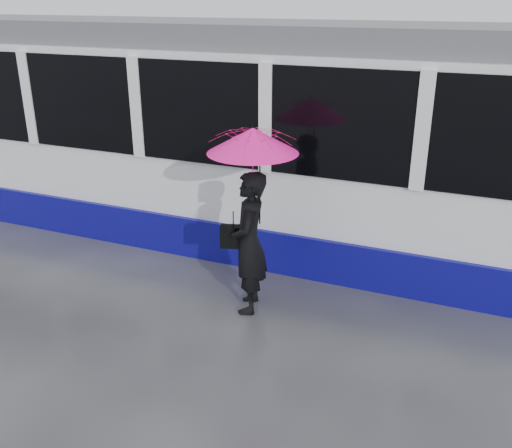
% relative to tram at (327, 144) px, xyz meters
% --- Properties ---
extents(ground, '(90.00, 90.00, 0.00)m').
position_rel_tram_xyz_m(ground, '(-0.26, -2.50, -1.64)').
color(ground, '#28282D').
rests_on(ground, ground).
extents(rails, '(34.00, 1.51, 0.02)m').
position_rel_tram_xyz_m(rails, '(-0.26, -0.00, -1.63)').
color(rails, '#3F3D38').
rests_on(rails, ground).
extents(tram, '(26.00, 2.56, 3.35)m').
position_rel_tram_xyz_m(tram, '(0.00, 0.00, 0.00)').
color(tram, white).
rests_on(tram, ground).
extents(woman, '(0.61, 0.76, 1.80)m').
position_rel_tram_xyz_m(woman, '(-0.27, -2.30, -0.74)').
color(woman, black).
rests_on(woman, ground).
extents(umbrella, '(1.33, 1.33, 1.22)m').
position_rel_tram_xyz_m(umbrella, '(-0.22, -2.30, 0.34)').
color(umbrella, '#E71366').
rests_on(umbrella, ground).
extents(handbag, '(0.35, 0.23, 0.46)m').
position_rel_tram_xyz_m(handbag, '(-0.49, -2.28, -0.69)').
color(handbag, black).
rests_on(handbag, ground).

